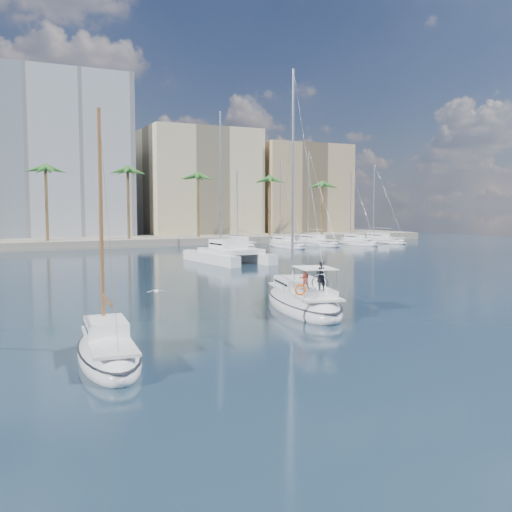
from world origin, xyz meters
TOP-DOWN VIEW (x-y plane):
  - ground at (0.00, 0.00)m, footprint 160.00×160.00m
  - quay at (0.00, 61.00)m, footprint 120.00×14.00m
  - building_beige at (22.00, 70.00)m, footprint 20.00×14.00m
  - building_tan_right at (42.00, 68.00)m, footprint 18.00×12.00m
  - palm_centre at (0.00, 57.00)m, footprint 3.60×3.60m
  - palm_right at (34.00, 57.00)m, footprint 3.60×3.60m
  - main_sloop at (2.39, -0.23)m, footprint 5.54×10.79m
  - small_sloop at (-10.47, -6.82)m, footprint 3.02×7.68m
  - catamaran at (9.80, 28.09)m, footprint 6.71×11.81m
  - seagull at (-5.22, 4.56)m, footprint 1.19×0.51m
  - moored_yacht_a at (20.00, 47.00)m, footprint 3.37×9.52m
  - moored_yacht_b at (26.50, 45.00)m, footprint 3.32×10.83m
  - moored_yacht_c at (33.00, 47.00)m, footprint 3.98×12.33m
  - moored_yacht_d at (39.50, 45.00)m, footprint 3.52×9.55m
  - moored_yacht_e at (46.00, 47.00)m, footprint 4.61×11.11m

SIDE VIEW (x-z plane):
  - ground at x=0.00m, z-range 0.00..0.00m
  - moored_yacht_a at x=20.00m, z-range -5.95..5.95m
  - moored_yacht_b at x=26.50m, z-range -6.86..6.86m
  - moored_yacht_c at x=33.00m, z-range -7.77..7.77m
  - moored_yacht_d at x=39.50m, z-range -5.95..5.95m
  - moored_yacht_e at x=46.00m, z-range -6.86..6.86m
  - small_sloop at x=-10.47m, z-range -4.98..5.79m
  - main_sloop at x=2.39m, z-range -7.17..8.16m
  - quay at x=0.00m, z-range 0.00..1.20m
  - seagull at x=-5.22m, z-range 0.83..1.05m
  - catamaran at x=9.80m, z-range -7.17..9.43m
  - building_tan_right at x=42.00m, z-range 0.00..18.00m
  - building_beige at x=22.00m, z-range 0.00..20.00m
  - palm_centre at x=0.00m, z-range 4.13..16.43m
  - palm_right at x=34.00m, z-range 4.13..16.43m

